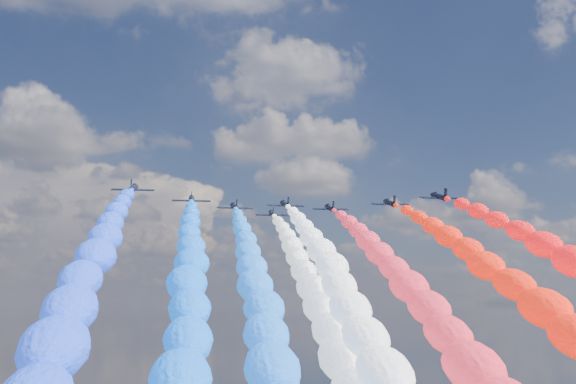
{
  "coord_description": "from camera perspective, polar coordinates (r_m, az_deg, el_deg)",
  "views": [
    {
      "loc": [
        -22.06,
        -150.62,
        69.82
      ],
      "look_at": [
        0.0,
        4.0,
        95.63
      ],
      "focal_mm": 42.37,
      "sensor_mm": 36.0,
      "label": 1
    }
  ],
  "objects": [
    {
      "name": "trail_6",
      "position": [
        109.15,
        17.38,
        -7.98
      ],
      "size": [
        7.25,
        110.48,
        48.69
      ],
      "primitive_type": null,
      "color": "red"
    },
    {
      "name": "trail_3",
      "position": [
        106.83,
        3.96,
        -8.36
      ],
      "size": [
        7.25,
        110.48,
        48.69
      ],
      "primitive_type": null,
      "color": "white"
    },
    {
      "name": "trail_4",
      "position": [
        123.84,
        1.72,
        -8.52
      ],
      "size": [
        7.25,
        110.48,
        48.69
      ],
      "primitive_type": null,
      "color": "white"
    },
    {
      "name": "trail_5",
      "position": [
        114.3,
        9.42,
        -8.32
      ],
      "size": [
        7.25,
        110.48,
        48.69
      ],
      "primitive_type": null,
      "color": "red"
    },
    {
      "name": "jet_4",
      "position": [
        181.27,
        -1.36,
        -1.83
      ],
      "size": [
        9.22,
        12.35,
        5.4
      ],
      "primitive_type": null,
      "rotation": [
        0.25,
        0.0,
        -0.04
      ],
      "color": "black"
    },
    {
      "name": "jet_0",
      "position": [
        145.04,
        -12.85,
        0.3
      ],
      "size": [
        8.94,
        12.15,
        5.4
      ],
      "primitive_type": null,
      "rotation": [
        0.25,
        0.0,
        -0.02
      ],
      "color": "black"
    },
    {
      "name": "jet_3",
      "position": [
        164.17,
        -0.24,
        -1.04
      ],
      "size": [
        9.19,
        12.33,
        5.4
      ],
      "primitive_type": null,
      "rotation": [
        0.25,
        0.0,
        0.04
      ],
      "color": "black"
    },
    {
      "name": "jet_7",
      "position": [
        156.01,
        12.56,
        -0.38
      ],
      "size": [
        8.94,
        12.15,
        5.4
      ],
      "primitive_type": null,
      "rotation": [
        0.25,
        0.0,
        -0.02
      ],
      "color": "black"
    },
    {
      "name": "jet_6",
      "position": [
        163.7,
        8.55,
        -0.91
      ],
      "size": [
        9.12,
        12.28,
        5.4
      ],
      "primitive_type": null,
      "rotation": [
        0.25,
        0.0,
        -0.03
      ],
      "color": "black"
    },
    {
      "name": "trail_1",
      "position": [
        99.71,
        -8.33,
        -8.21
      ],
      "size": [
        7.25,
        110.48,
        48.69
      ],
      "primitive_type": null,
      "color": "blue"
    },
    {
      "name": "trail_2",
      "position": [
        110.65,
        -2.77,
        -8.41
      ],
      "size": [
        7.25,
        110.48,
        48.69
      ],
      "primitive_type": null,
      "color": "blue"
    },
    {
      "name": "trail_0",
      "position": [
        86.99,
        -16.37,
        -7.78
      ],
      "size": [
        7.25,
        110.48,
        48.69
      ],
      "primitive_type": null,
      "color": "blue"
    },
    {
      "name": "jet_1",
      "position": [
        157.93,
        -8.11,
        -0.62
      ],
      "size": [
        8.77,
        12.03,
        5.4
      ],
      "primitive_type": null,
      "rotation": [
        0.25,
        0.0,
        -0.0
      ],
      "color": "black"
    },
    {
      "name": "jet_2",
      "position": [
        168.6,
        -4.51,
        -1.24
      ],
      "size": [
        9.47,
        12.52,
        5.4
      ],
      "primitive_type": null,
      "rotation": [
        0.25,
        0.0,
        0.06
      ],
      "color": "black"
    },
    {
      "name": "jet_5",
      "position": [
        170.64,
        3.54,
        -1.34
      ],
      "size": [
        8.79,
        12.05,
        5.4
      ],
      "primitive_type": null,
      "rotation": [
        0.25,
        0.0,
        -0.0
      ],
      "color": "black"
    }
  ]
}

